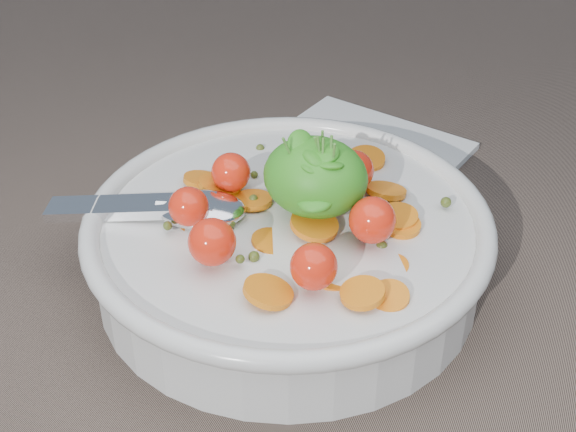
% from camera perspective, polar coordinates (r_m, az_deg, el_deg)
% --- Properties ---
extents(ground, '(6.00, 6.00, 0.00)m').
position_cam_1_polar(ground, '(0.65, 0.82, -4.33)').
color(ground, '#746052').
rests_on(ground, ground).
extents(bowl, '(0.34, 0.31, 0.13)m').
position_cam_1_polar(bowl, '(0.62, 0.02, -1.81)').
color(bowl, silver).
rests_on(bowl, ground).
extents(napkin, '(0.21, 0.20, 0.01)m').
position_cam_1_polar(napkin, '(0.80, 5.21, 4.51)').
color(napkin, white).
rests_on(napkin, ground).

